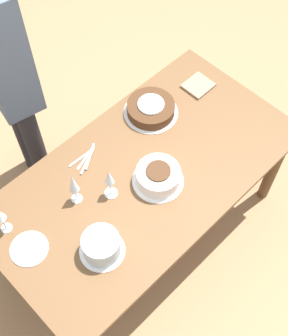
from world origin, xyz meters
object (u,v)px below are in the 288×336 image
(cake_front_chocolate, at_px, (151,109))
(wine_glass_extra, at_px, (73,184))
(person_cutting, at_px, (3,65))
(cake_back_decorated, at_px, (101,246))
(cake_center_white, at_px, (158,176))
(wine_glass_near, at_px, (109,179))

(cake_front_chocolate, distance_m, wine_glass_extra, 0.68)
(cake_front_chocolate, height_order, person_cutting, person_cutting)
(cake_back_decorated, xyz_separation_m, person_cutting, (-0.24, -0.99, 0.28))
(cake_center_white, bearing_deg, cake_back_decorated, 10.20)
(person_cutting, bearing_deg, cake_center_white, 25.09)
(wine_glass_extra, bearing_deg, cake_front_chocolate, -168.83)
(cake_back_decorated, distance_m, wine_glass_extra, 0.33)
(cake_front_chocolate, relative_size, wine_glass_extra, 1.39)
(wine_glass_near, relative_size, person_cutting, 0.12)
(cake_front_chocolate, bearing_deg, person_cutting, -47.49)
(wine_glass_near, xyz_separation_m, wine_glass_extra, (0.14, -0.10, 0.01))
(cake_front_chocolate, relative_size, wine_glass_near, 1.49)
(cake_front_chocolate, relative_size, cake_back_decorated, 1.42)
(cake_center_white, xyz_separation_m, cake_front_chocolate, (-0.29, -0.35, -0.01))
(person_cutting, bearing_deg, wine_glass_extra, -0.36)
(cake_front_chocolate, xyz_separation_m, wine_glass_extra, (0.66, 0.13, 0.12))
(cake_center_white, height_order, cake_front_chocolate, cake_center_white)
(person_cutting, bearing_deg, cake_front_chocolate, 53.92)
(cake_back_decorated, relative_size, wine_glass_near, 1.05)
(person_cutting, bearing_deg, cake_back_decorated, -2.27)
(cake_center_white, height_order, wine_glass_near, wine_glass_near)
(wine_glass_near, height_order, wine_glass_extra, wine_glass_extra)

